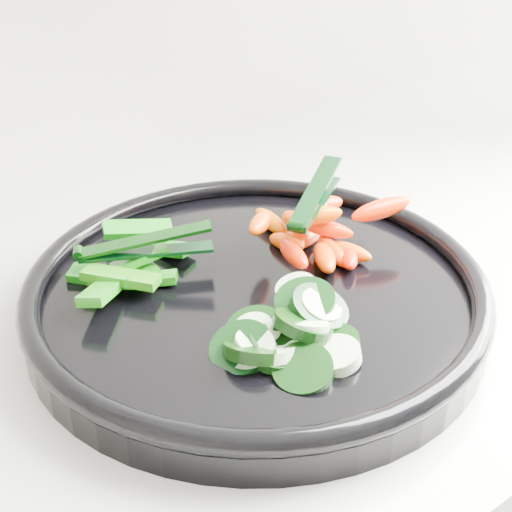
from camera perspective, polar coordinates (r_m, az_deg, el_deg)
veggie_tray at (r=0.58m, az=-0.00°, el=-2.94°), size 0.45×0.45×0.04m
cucumber_pile at (r=0.51m, az=2.26°, el=-6.43°), size 0.13×0.12×0.04m
carrot_pile at (r=0.62m, az=4.75°, el=2.06°), size 0.15×0.14×0.05m
pepper_pile at (r=0.60m, az=-10.04°, el=-0.88°), size 0.13×0.12×0.04m
tong_carrot at (r=0.61m, az=4.70°, el=4.62°), size 0.10×0.07×0.02m
tong_pepper at (r=0.59m, az=-9.16°, el=0.78°), size 0.11×0.06×0.02m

